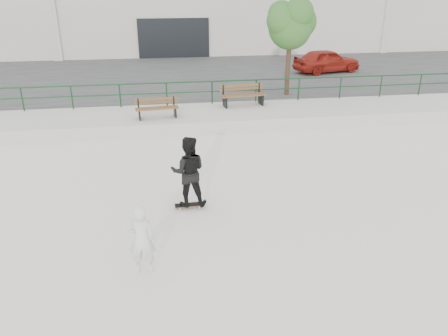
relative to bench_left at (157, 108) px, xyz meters
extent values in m
plane|color=silver|center=(1.46, -8.95, -0.89)|extent=(120.00, 120.00, 0.00)
cube|color=#B7B6A7|center=(1.46, 0.55, -0.64)|extent=(30.00, 3.00, 0.50)
cube|color=#353535|center=(1.46, 9.05, -0.64)|extent=(60.00, 14.00, 0.50)
cylinder|color=#163E21|center=(1.46, 1.85, 0.61)|extent=(28.00, 0.06, 0.06)
cylinder|color=#163E21|center=(1.46, 1.85, 0.16)|extent=(28.00, 0.05, 0.05)
cylinder|color=#163E21|center=(-5.54, 1.85, 0.11)|extent=(0.06, 0.06, 1.00)
cylinder|color=#163E21|center=(-3.54, 1.85, 0.11)|extent=(0.06, 0.06, 1.00)
cylinder|color=#163E21|center=(-1.54, 1.85, 0.11)|extent=(0.06, 0.06, 1.00)
cylinder|color=#163E21|center=(0.46, 1.85, 0.11)|extent=(0.06, 0.06, 1.00)
cylinder|color=#163E21|center=(2.46, 1.85, 0.11)|extent=(0.06, 0.06, 1.00)
cylinder|color=#163E21|center=(4.46, 1.85, 0.11)|extent=(0.06, 0.06, 1.00)
cylinder|color=#163E21|center=(6.46, 1.85, 0.11)|extent=(0.06, 0.06, 1.00)
cylinder|color=#163E21|center=(8.46, 1.85, 0.11)|extent=(0.06, 0.06, 1.00)
cylinder|color=#163E21|center=(10.46, 1.85, 0.11)|extent=(0.06, 0.06, 1.00)
cylinder|color=#163E21|center=(12.46, 1.85, 0.11)|extent=(0.06, 0.06, 1.00)
cube|color=silver|center=(1.46, 23.05, 3.11)|extent=(44.00, 16.00, 8.00)
cube|color=black|center=(1.46, 15.00, 0.71)|extent=(5.00, 0.15, 3.20)
cube|color=silver|center=(-6.54, 14.95, 2.21)|extent=(0.60, 0.25, 6.20)
cube|color=silver|center=(9.46, 14.95, 2.21)|extent=(0.60, 0.25, 6.20)
cube|color=silver|center=(17.46, 14.95, 2.21)|extent=(0.60, 0.25, 6.20)
cube|color=#55341D|center=(0.02, -0.23, 0.02)|extent=(1.70, 0.28, 0.04)
cube|color=#55341D|center=(0.01, -0.06, 0.02)|extent=(1.70, 0.28, 0.04)
cube|color=#55341D|center=(-0.01, 0.11, 0.02)|extent=(1.70, 0.28, 0.04)
cube|color=#55341D|center=(-0.02, 0.18, 0.20)|extent=(1.70, 0.21, 0.09)
cube|color=#55341D|center=(-0.02, 0.18, 0.33)|extent=(1.70, 0.21, 0.09)
cube|color=black|center=(-0.70, -0.13, -0.19)|extent=(0.10, 0.48, 0.40)
cube|color=black|center=(-0.72, 0.11, 0.20)|extent=(0.06, 0.05, 0.40)
cube|color=black|center=(0.71, 0.01, -0.19)|extent=(0.10, 0.48, 0.40)
cube|color=black|center=(0.69, 0.25, 0.20)|extent=(0.06, 0.05, 0.40)
cube|color=#55341D|center=(3.78, 1.05, 0.09)|extent=(1.99, 0.38, 0.04)
cube|color=#55341D|center=(3.75, 1.25, 0.09)|extent=(1.99, 0.38, 0.04)
cube|color=#55341D|center=(3.73, 1.44, 0.09)|extent=(1.99, 0.38, 0.04)
cube|color=#55341D|center=(3.72, 1.53, 0.30)|extent=(1.98, 0.29, 0.11)
cube|color=#55341D|center=(3.72, 1.53, 0.45)|extent=(1.98, 0.29, 0.11)
cube|color=black|center=(2.93, 1.14, -0.16)|extent=(0.13, 0.56, 0.46)
cube|color=black|center=(2.89, 1.43, 0.30)|extent=(0.07, 0.06, 0.46)
cube|color=black|center=(4.58, 1.35, -0.16)|extent=(0.13, 0.56, 0.46)
cube|color=black|center=(4.54, 1.63, 0.30)|extent=(0.07, 0.06, 0.46)
cylinder|color=#4A3A25|center=(6.24, 3.02, 0.94)|extent=(0.22, 0.22, 2.66)
sphere|color=#2B6023|center=(6.24, 3.02, 2.71)|extent=(1.99, 1.99, 1.99)
sphere|color=#2B6023|center=(6.80, 3.35, 2.93)|extent=(1.55, 1.55, 1.55)
sphere|color=#2B6023|center=(5.80, 2.80, 3.04)|extent=(1.44, 1.44, 1.44)
sphere|color=#2B6023|center=(6.46, 2.58, 3.38)|extent=(1.33, 1.33, 1.33)
sphere|color=#2B6023|center=(5.91, 3.46, 3.27)|extent=(1.22, 1.22, 1.22)
imported|color=maroon|center=(10.20, 8.10, 0.30)|extent=(4.28, 2.47, 1.37)
cube|color=black|center=(0.71, -6.84, -0.80)|extent=(0.79, 0.23, 0.02)
cube|color=brown|center=(0.71, -6.84, -0.82)|extent=(0.79, 0.23, 0.01)
cube|color=#9C9BA0|center=(0.45, -6.84, -0.84)|extent=(0.07, 0.16, 0.03)
cube|color=#9C9BA0|center=(0.97, -6.83, -0.84)|extent=(0.07, 0.16, 0.03)
cylinder|color=beige|center=(0.45, -6.94, -0.86)|extent=(0.06, 0.03, 0.06)
cylinder|color=beige|center=(0.45, -6.75, -0.86)|extent=(0.06, 0.03, 0.06)
cylinder|color=beige|center=(0.97, -6.92, -0.86)|extent=(0.06, 0.03, 0.06)
cylinder|color=beige|center=(0.97, -6.73, -0.86)|extent=(0.06, 0.03, 0.06)
imported|color=black|center=(0.71, -6.84, 0.15)|extent=(0.99, 0.81, 1.89)
imported|color=silver|center=(-0.45, -9.45, -0.13)|extent=(0.58, 0.41, 1.52)
camera|label=1|loc=(0.03, -17.12, 4.64)|focal=35.00mm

